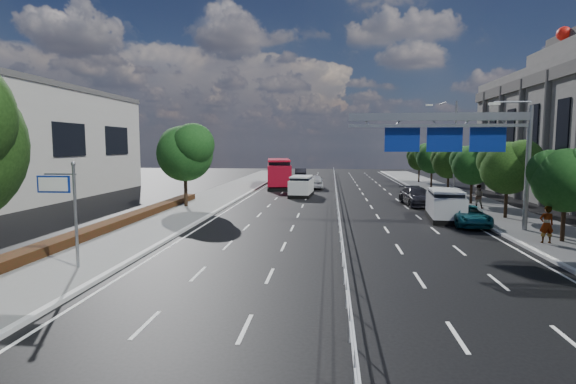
{
  "coord_description": "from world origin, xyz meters",
  "views": [
    {
      "loc": [
        -0.52,
        -16.58,
        4.96
      ],
      "look_at": [
        -2.86,
        8.01,
        2.4
      ],
      "focal_mm": 28.0,
      "sensor_mm": 36.0,
      "label": 1
    }
  ],
  "objects_px": {
    "overhead_gantry": "(459,134)",
    "pedestrian_b": "(478,196)",
    "toilet_sign": "(64,197)",
    "red_bus": "(279,172)",
    "silver_minivan": "(445,205)",
    "near_car_dark": "(301,173)",
    "parked_car_dark": "(417,197)",
    "pedestrian_a": "(547,224)",
    "white_minivan": "(301,186)",
    "parked_car_teal": "(469,216)",
    "near_car_silver": "(315,181)"
  },
  "relations": [
    {
      "from": "parked_car_teal",
      "to": "parked_car_dark",
      "type": "bearing_deg",
      "value": 100.25
    },
    {
      "from": "near_car_dark",
      "to": "pedestrian_b",
      "type": "xyz_separation_m",
      "value": [
        15.85,
        -31.78,
        0.28
      ]
    },
    {
      "from": "red_bus",
      "to": "white_minivan",
      "type": "bearing_deg",
      "value": -78.81
    },
    {
      "from": "silver_minivan",
      "to": "pedestrian_b",
      "type": "xyz_separation_m",
      "value": [
        3.69,
        5.02,
        0.06
      ]
    },
    {
      "from": "toilet_sign",
      "to": "pedestrian_a",
      "type": "height_order",
      "value": "toilet_sign"
    },
    {
      "from": "overhead_gantry",
      "to": "pedestrian_b",
      "type": "xyz_separation_m",
      "value": [
        4.08,
        8.97,
        -4.55
      ]
    },
    {
      "from": "pedestrian_a",
      "to": "pedestrian_b",
      "type": "height_order",
      "value": "pedestrian_a"
    },
    {
      "from": "overhead_gantry",
      "to": "white_minivan",
      "type": "distance_m",
      "value": 20.37
    },
    {
      "from": "parked_car_teal",
      "to": "pedestrian_a",
      "type": "relative_size",
      "value": 2.37
    },
    {
      "from": "near_car_dark",
      "to": "parked_car_teal",
      "type": "xyz_separation_m",
      "value": [
        13.09,
        -38.81,
        -0.17
      ]
    },
    {
      "from": "overhead_gantry",
      "to": "red_bus",
      "type": "relative_size",
      "value": 0.89
    },
    {
      "from": "overhead_gantry",
      "to": "silver_minivan",
      "type": "relative_size",
      "value": 2.02
    },
    {
      "from": "overhead_gantry",
      "to": "near_car_dark",
      "type": "bearing_deg",
      "value": 106.11
    },
    {
      "from": "pedestrian_b",
      "to": "white_minivan",
      "type": "bearing_deg",
      "value": -9.81
    },
    {
      "from": "white_minivan",
      "to": "parked_car_teal",
      "type": "xyz_separation_m",
      "value": [
        11.44,
        -15.12,
        -0.37
      ]
    },
    {
      "from": "near_car_dark",
      "to": "parked_car_dark",
      "type": "distance_m",
      "value": 31.74
    },
    {
      "from": "toilet_sign",
      "to": "parked_car_dark",
      "type": "relative_size",
      "value": 0.84
    },
    {
      "from": "overhead_gantry",
      "to": "pedestrian_b",
      "type": "height_order",
      "value": "overhead_gantry"
    },
    {
      "from": "parked_car_teal",
      "to": "pedestrian_a",
      "type": "height_order",
      "value": "pedestrian_a"
    },
    {
      "from": "parked_car_dark",
      "to": "pedestrian_a",
      "type": "xyz_separation_m",
      "value": [
        3.53,
        -14.82,
        0.33
      ]
    },
    {
      "from": "silver_minivan",
      "to": "pedestrian_a",
      "type": "bearing_deg",
      "value": -62.25
    },
    {
      "from": "parked_car_dark",
      "to": "pedestrian_a",
      "type": "relative_size",
      "value": 2.76
    },
    {
      "from": "overhead_gantry",
      "to": "near_car_silver",
      "type": "distance_m",
      "value": 27.37
    },
    {
      "from": "toilet_sign",
      "to": "pedestrian_a",
      "type": "bearing_deg",
      "value": 17.02
    },
    {
      "from": "near_car_silver",
      "to": "parked_car_dark",
      "type": "distance_m",
      "value": 16.75
    },
    {
      "from": "silver_minivan",
      "to": "parked_car_teal",
      "type": "relative_size",
      "value": 1.15
    },
    {
      "from": "overhead_gantry",
      "to": "red_bus",
      "type": "xyz_separation_m",
      "value": [
        -13.5,
        26.95,
        -3.86
      ]
    },
    {
      "from": "overhead_gantry",
      "to": "pedestrian_a",
      "type": "distance_m",
      "value": 6.72
    },
    {
      "from": "silver_minivan",
      "to": "white_minivan",
      "type": "bearing_deg",
      "value": 134.5
    },
    {
      "from": "parked_car_teal",
      "to": "pedestrian_b",
      "type": "relative_size",
      "value": 2.4
    },
    {
      "from": "toilet_sign",
      "to": "white_minivan",
      "type": "height_order",
      "value": "toilet_sign"
    },
    {
      "from": "near_car_dark",
      "to": "parked_car_teal",
      "type": "height_order",
      "value": "near_car_dark"
    },
    {
      "from": "parked_car_dark",
      "to": "red_bus",
      "type": "bearing_deg",
      "value": 124.91
    },
    {
      "from": "toilet_sign",
      "to": "overhead_gantry",
      "type": "bearing_deg",
      "value": 29.6
    },
    {
      "from": "red_bus",
      "to": "silver_minivan",
      "type": "distance_m",
      "value": 26.88
    },
    {
      "from": "parked_car_teal",
      "to": "pedestrian_b",
      "type": "bearing_deg",
      "value": 70.09
    },
    {
      "from": "parked_car_dark",
      "to": "silver_minivan",
      "type": "bearing_deg",
      "value": -91.65
    },
    {
      "from": "toilet_sign",
      "to": "pedestrian_b",
      "type": "bearing_deg",
      "value": 41.15
    },
    {
      "from": "near_car_silver",
      "to": "parked_car_teal",
      "type": "height_order",
      "value": "near_car_silver"
    },
    {
      "from": "toilet_sign",
      "to": "pedestrian_a",
      "type": "relative_size",
      "value": 2.33
    },
    {
      "from": "red_bus",
      "to": "near_car_silver",
      "type": "height_order",
      "value": "red_bus"
    },
    {
      "from": "parked_car_teal",
      "to": "parked_car_dark",
      "type": "relative_size",
      "value": 0.86
    },
    {
      "from": "toilet_sign",
      "to": "overhead_gantry",
      "type": "xyz_separation_m",
      "value": [
        17.69,
        10.05,
        2.66
      ]
    },
    {
      "from": "pedestrian_b",
      "to": "toilet_sign",
      "type": "bearing_deg",
      "value": 61.04
    },
    {
      "from": "pedestrian_b",
      "to": "near_car_silver",
      "type": "bearing_deg",
      "value": -31.31
    },
    {
      "from": "toilet_sign",
      "to": "white_minivan",
      "type": "relative_size",
      "value": 0.91
    },
    {
      "from": "toilet_sign",
      "to": "parked_car_teal",
      "type": "height_order",
      "value": "toilet_sign"
    },
    {
      "from": "near_car_dark",
      "to": "parked_car_teal",
      "type": "bearing_deg",
      "value": 104.76
    },
    {
      "from": "parked_car_dark",
      "to": "pedestrian_a",
      "type": "bearing_deg",
      "value": -82.13
    },
    {
      "from": "white_minivan",
      "to": "silver_minivan",
      "type": "height_order",
      "value": "silver_minivan"
    }
  ]
}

